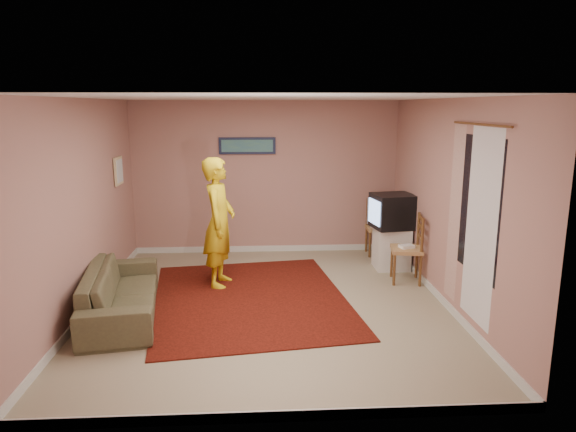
{
  "coord_description": "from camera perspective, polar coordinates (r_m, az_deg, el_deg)",
  "views": [
    {
      "loc": [
        -0.11,
        -6.2,
        2.51
      ],
      "look_at": [
        0.28,
        0.6,
        1.04
      ],
      "focal_mm": 32.0,
      "sensor_mm": 36.0,
      "label": 1
    }
  ],
  "objects": [
    {
      "name": "window",
      "position": [
        5.9,
        20.32,
        1.05
      ],
      "size": [
        0.01,
        1.1,
        1.5
      ],
      "primitive_type": "cube",
      "color": "black",
      "rests_on": "wall_right"
    },
    {
      "name": "curtain_rod",
      "position": [
        5.79,
        20.56,
        9.52
      ],
      "size": [
        0.02,
        1.4,
        0.02
      ],
      "primitive_type": "cylinder",
      "rotation": [
        1.57,
        0.0,
        0.0
      ],
      "color": "brown",
      "rests_on": "wall_right"
    },
    {
      "name": "crt_tv",
      "position": [
        8.07,
        11.56,
        0.54
      ],
      "size": [
        0.69,
        0.64,
        0.53
      ],
      "rotation": [
        0.0,
        0.0,
        0.16
      ],
      "color": "black",
      "rests_on": "tv_cabinet"
    },
    {
      "name": "wall_front",
      "position": [
        3.9,
        -1.47,
        -5.94
      ],
      "size": [
        4.5,
        0.02,
        2.6
      ],
      "primitive_type": "cube",
      "color": "#A07369",
      "rests_on": "ground"
    },
    {
      "name": "ground",
      "position": [
        6.7,
        -2.11,
        -9.86
      ],
      "size": [
        5.0,
        5.0,
        0.0
      ],
      "primitive_type": "plane",
      "color": "gray",
      "rests_on": "ground"
    },
    {
      "name": "wall_left",
      "position": [
        6.67,
        -21.9,
        0.83
      ],
      "size": [
        0.02,
        5.0,
        2.6
      ],
      "primitive_type": "cube",
      "color": "#A07369",
      "rests_on": "ground"
    },
    {
      "name": "picture_left",
      "position": [
        8.14,
        -18.3,
        4.79
      ],
      "size": [
        0.04,
        0.38,
        0.42
      ],
      "color": "beige",
      "rests_on": "wall_left"
    },
    {
      "name": "blue_throw",
      "position": [
        8.82,
        10.17,
        0.58
      ],
      "size": [
        0.42,
        0.05,
        0.44
      ],
      "primitive_type": "cube",
      "color": "#90BBEC",
      "rests_on": "chair_a"
    },
    {
      "name": "ceiling",
      "position": [
        6.21,
        -2.3,
        12.99
      ],
      "size": [
        4.5,
        5.0,
        0.02
      ],
      "primitive_type": "cube",
      "color": "silver",
      "rests_on": "wall_back"
    },
    {
      "name": "tv_cabinet",
      "position": [
        8.21,
        11.42,
        -3.5
      ],
      "size": [
        0.51,
        0.47,
        0.66
      ],
      "primitive_type": "cube",
      "color": "silver",
      "rests_on": "ground"
    },
    {
      "name": "area_rug",
      "position": [
        6.91,
        -4.2,
        -9.1
      ],
      "size": [
        2.85,
        3.38,
        0.02
      ],
      "primitive_type": "cube",
      "rotation": [
        0.0,
        0.0,
        0.13
      ],
      "color": "black",
      "rests_on": "ground"
    },
    {
      "name": "chair_a",
      "position": [
        8.86,
        10.13,
        -0.6
      ],
      "size": [
        0.44,
        0.42,
        0.52
      ],
      "rotation": [
        0.0,
        0.0,
        -0.03
      ],
      "color": "tan",
      "rests_on": "ground"
    },
    {
      "name": "baseboard_left",
      "position": [
        7.01,
        -21.01,
        -9.24
      ],
      "size": [
        0.02,
        5.0,
        0.1
      ],
      "primitive_type": "cube",
      "color": "silver",
      "rests_on": "ground"
    },
    {
      "name": "wall_back",
      "position": [
        8.79,
        -2.52,
        4.25
      ],
      "size": [
        4.5,
        0.02,
        2.6
      ],
      "primitive_type": "cube",
      "color": "#A07369",
      "rests_on": "ground"
    },
    {
      "name": "game_console",
      "position": [
        7.58,
        13.04,
        -3.31
      ],
      "size": [
        0.23,
        0.2,
        0.04
      ],
      "primitive_type": "cube",
      "rotation": [
        0.0,
        0.0,
        0.28
      ],
      "color": "white",
      "rests_on": "chair_b"
    },
    {
      "name": "curtain_floral",
      "position": [
        6.43,
        18.03,
        0.25
      ],
      "size": [
        0.01,
        0.35,
        2.1
      ],
      "primitive_type": "cube",
      "color": "beige",
      "rests_on": "wall_right"
    },
    {
      "name": "sofa",
      "position": [
        6.61,
        -18.05,
        -8.02
      ],
      "size": [
        1.11,
        2.14,
        0.6
      ],
      "primitive_type": "imported",
      "rotation": [
        0.0,
        0.0,
        1.73
      ],
      "color": "brown",
      "rests_on": "ground"
    },
    {
      "name": "picture_back",
      "position": [
        8.7,
        -4.55,
        7.79
      ],
      "size": [
        0.95,
        0.04,
        0.28
      ],
      "color": "#121833",
      "rests_on": "wall_back"
    },
    {
      "name": "wall_right",
      "position": [
        6.75,
        17.27,
        1.28
      ],
      "size": [
        0.02,
        5.0,
        2.6
      ],
      "primitive_type": "cube",
      "color": "#A07369",
      "rests_on": "ground"
    },
    {
      "name": "baseboard_right",
      "position": [
        7.08,
        16.55,
        -8.7
      ],
      "size": [
        0.02,
        5.0,
        0.1
      ],
      "primitive_type": "cube",
      "color": "silver",
      "rests_on": "ground"
    },
    {
      "name": "baseboard_front",
      "position": [
        4.46,
        -1.38,
        -21.35
      ],
      "size": [
        4.5,
        0.02,
        0.1
      ],
      "primitive_type": "cube",
      "color": "silver",
      "rests_on": "ground"
    },
    {
      "name": "dvd_player",
      "position": [
        8.88,
        10.11,
        -1.03
      ],
      "size": [
        0.36,
        0.29,
        0.05
      ],
      "primitive_type": "cube",
      "rotation": [
        0.0,
        0.0,
        -0.21
      ],
      "color": "#B8B9BE",
      "rests_on": "chair_a"
    },
    {
      "name": "person",
      "position": [
        7.22,
        -7.66,
        -0.73
      ],
      "size": [
        0.53,
        0.72,
        1.82
      ],
      "primitive_type": "imported",
      "rotation": [
        0.0,
        0.0,
        1.41
      ],
      "color": "gold",
      "rests_on": "ground"
    },
    {
      "name": "curtain_sheer",
      "position": [
        5.8,
        20.63,
        -1.18
      ],
      "size": [
        0.01,
        0.75,
        2.1
      ],
      "primitive_type": "cube",
      "color": "silver",
      "rests_on": "wall_right"
    },
    {
      "name": "baseboard_back",
      "position": [
        9.04,
        -2.45,
        -3.63
      ],
      "size": [
        4.5,
        0.02,
        0.1
      ],
      "primitive_type": "cube",
      "color": "silver",
      "rests_on": "ground"
    },
    {
      "name": "chair_b",
      "position": [
        7.56,
        13.07,
        -2.74
      ],
      "size": [
        0.49,
        0.51,
        0.54
      ],
      "rotation": [
        0.0,
        0.0,
        -1.73
      ],
      "color": "tan",
      "rests_on": "ground"
    }
  ]
}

